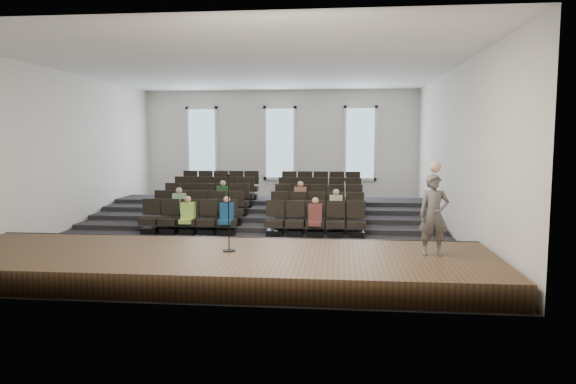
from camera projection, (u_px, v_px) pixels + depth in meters
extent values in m
plane|color=black|center=(254.00, 232.00, 15.94)|extent=(14.00, 14.00, 0.00)
cube|color=white|center=(253.00, 68.00, 15.42)|extent=(12.00, 14.00, 0.02)
cube|color=silver|center=(280.00, 148.00, 22.63)|extent=(12.00, 0.04, 5.00)
cube|color=silver|center=(185.00, 163.00, 8.73)|extent=(12.00, 0.04, 5.00)
cube|color=silver|center=(66.00, 151.00, 16.28)|extent=(0.04, 14.00, 5.00)
cube|color=silver|center=(456.00, 152.00, 15.08)|extent=(0.04, 14.00, 5.00)
cube|color=#4F3921|center=(214.00, 265.00, 10.87)|extent=(11.80, 3.60, 0.50)
cube|color=black|center=(232.00, 247.00, 12.62)|extent=(11.80, 0.06, 0.52)
cube|color=black|center=(265.00, 218.00, 18.23)|extent=(11.80, 4.80, 0.15)
cube|color=black|center=(267.00, 214.00, 18.74)|extent=(11.80, 3.75, 0.30)
cube|color=black|center=(269.00, 210.00, 19.26)|extent=(11.80, 2.70, 0.45)
cube|color=black|center=(271.00, 206.00, 19.77)|extent=(11.80, 1.65, 0.60)
cube|color=black|center=(150.00, 231.00, 15.65)|extent=(0.47, 0.43, 0.20)
cube|color=black|center=(149.00, 221.00, 15.62)|extent=(0.55, 0.50, 0.19)
cube|color=black|center=(152.00, 207.00, 15.78)|extent=(0.55, 0.08, 0.50)
cube|color=black|center=(169.00, 231.00, 15.59)|extent=(0.47, 0.43, 0.20)
cube|color=black|center=(169.00, 221.00, 15.56)|extent=(0.55, 0.50, 0.19)
cube|color=black|center=(171.00, 207.00, 15.72)|extent=(0.55, 0.08, 0.50)
cube|color=black|center=(188.00, 232.00, 15.53)|extent=(0.47, 0.43, 0.20)
cube|color=black|center=(188.00, 222.00, 15.50)|extent=(0.55, 0.50, 0.19)
cube|color=black|center=(190.00, 207.00, 15.66)|extent=(0.55, 0.08, 0.50)
cube|color=black|center=(207.00, 232.00, 15.47)|extent=(0.47, 0.43, 0.20)
cube|color=black|center=(207.00, 222.00, 15.44)|extent=(0.55, 0.50, 0.19)
cube|color=black|center=(209.00, 207.00, 15.60)|extent=(0.55, 0.08, 0.50)
cube|color=black|center=(227.00, 232.00, 15.41)|extent=(0.47, 0.43, 0.20)
cube|color=black|center=(227.00, 222.00, 15.38)|extent=(0.55, 0.50, 0.19)
cube|color=black|center=(228.00, 208.00, 15.54)|extent=(0.55, 0.08, 0.50)
cube|color=black|center=(275.00, 233.00, 15.26)|extent=(0.47, 0.43, 0.20)
cube|color=black|center=(275.00, 223.00, 15.23)|extent=(0.55, 0.50, 0.19)
cube|color=black|center=(276.00, 208.00, 15.40)|extent=(0.55, 0.08, 0.50)
cube|color=black|center=(295.00, 234.00, 15.20)|extent=(0.47, 0.43, 0.20)
cube|color=black|center=(295.00, 223.00, 15.17)|extent=(0.55, 0.50, 0.19)
cube|color=black|center=(295.00, 209.00, 15.34)|extent=(0.55, 0.08, 0.50)
cube|color=black|center=(315.00, 234.00, 15.14)|extent=(0.47, 0.43, 0.20)
cube|color=black|center=(315.00, 224.00, 15.11)|extent=(0.55, 0.50, 0.19)
cube|color=black|center=(316.00, 209.00, 15.28)|extent=(0.55, 0.08, 0.50)
cube|color=black|center=(335.00, 234.00, 15.08)|extent=(0.47, 0.43, 0.20)
cube|color=black|center=(336.00, 224.00, 15.05)|extent=(0.55, 0.50, 0.19)
cube|color=black|center=(336.00, 209.00, 15.22)|extent=(0.55, 0.08, 0.50)
cube|color=black|center=(356.00, 235.00, 15.02)|extent=(0.47, 0.43, 0.20)
cube|color=black|center=(356.00, 224.00, 14.99)|extent=(0.55, 0.50, 0.19)
cube|color=black|center=(356.00, 209.00, 15.16)|extent=(0.55, 0.08, 0.50)
cube|color=black|center=(161.00, 221.00, 16.67)|extent=(0.47, 0.43, 0.20)
cube|color=black|center=(161.00, 211.00, 16.64)|extent=(0.55, 0.50, 0.19)
cube|color=black|center=(163.00, 198.00, 16.80)|extent=(0.55, 0.08, 0.50)
cube|color=black|center=(179.00, 221.00, 16.61)|extent=(0.47, 0.43, 0.20)
cube|color=black|center=(179.00, 211.00, 16.58)|extent=(0.55, 0.50, 0.19)
cube|color=black|center=(181.00, 198.00, 16.74)|extent=(0.55, 0.08, 0.50)
cube|color=black|center=(198.00, 221.00, 16.55)|extent=(0.47, 0.43, 0.20)
cube|color=black|center=(197.00, 212.00, 16.52)|extent=(0.55, 0.50, 0.19)
cube|color=black|center=(199.00, 198.00, 16.68)|extent=(0.55, 0.08, 0.50)
cube|color=black|center=(216.00, 222.00, 16.49)|extent=(0.47, 0.43, 0.20)
cube|color=black|center=(216.00, 212.00, 16.46)|extent=(0.55, 0.50, 0.19)
cube|color=black|center=(217.00, 199.00, 16.62)|extent=(0.55, 0.08, 0.50)
cube|color=black|center=(234.00, 222.00, 16.43)|extent=(0.47, 0.43, 0.20)
cube|color=black|center=(234.00, 212.00, 16.40)|extent=(0.55, 0.50, 0.19)
cube|color=black|center=(235.00, 199.00, 16.56)|extent=(0.55, 0.08, 0.50)
cube|color=black|center=(279.00, 223.00, 16.29)|extent=(0.47, 0.43, 0.20)
cube|color=black|center=(279.00, 213.00, 16.25)|extent=(0.55, 0.50, 0.19)
cube|color=black|center=(280.00, 199.00, 16.42)|extent=(0.55, 0.08, 0.50)
cube|color=black|center=(298.00, 223.00, 16.23)|extent=(0.47, 0.43, 0.20)
cube|color=black|center=(298.00, 213.00, 16.19)|extent=(0.55, 0.50, 0.19)
cube|color=black|center=(298.00, 200.00, 16.36)|extent=(0.55, 0.08, 0.50)
cube|color=black|center=(317.00, 223.00, 16.17)|extent=(0.47, 0.43, 0.20)
cube|color=black|center=(317.00, 213.00, 16.13)|extent=(0.55, 0.50, 0.19)
cube|color=black|center=(317.00, 200.00, 16.30)|extent=(0.55, 0.08, 0.50)
cube|color=black|center=(336.00, 223.00, 16.11)|extent=(0.47, 0.43, 0.20)
cube|color=black|center=(336.00, 214.00, 16.07)|extent=(0.55, 0.50, 0.19)
cube|color=black|center=(336.00, 200.00, 16.24)|extent=(0.55, 0.08, 0.50)
cube|color=black|center=(355.00, 224.00, 16.05)|extent=(0.47, 0.43, 0.20)
cube|color=black|center=(355.00, 214.00, 16.01)|extent=(0.55, 0.50, 0.19)
cube|color=black|center=(355.00, 200.00, 16.18)|extent=(0.55, 0.08, 0.50)
cube|color=black|center=(172.00, 211.00, 17.69)|extent=(0.47, 0.42, 0.20)
cube|color=black|center=(172.00, 203.00, 17.66)|extent=(0.55, 0.50, 0.19)
cube|color=black|center=(173.00, 190.00, 17.83)|extent=(0.55, 0.08, 0.50)
cube|color=black|center=(189.00, 212.00, 17.63)|extent=(0.47, 0.42, 0.20)
cube|color=black|center=(189.00, 203.00, 17.60)|extent=(0.55, 0.50, 0.19)
cube|color=black|center=(190.00, 190.00, 17.77)|extent=(0.55, 0.08, 0.50)
cube|color=black|center=(206.00, 212.00, 17.57)|extent=(0.47, 0.42, 0.20)
cube|color=black|center=(206.00, 203.00, 17.54)|extent=(0.55, 0.50, 0.19)
cube|color=black|center=(207.00, 190.00, 17.71)|extent=(0.55, 0.08, 0.50)
cube|color=black|center=(223.00, 212.00, 17.51)|extent=(0.47, 0.42, 0.20)
cube|color=black|center=(223.00, 203.00, 17.48)|extent=(0.55, 0.50, 0.19)
cube|color=black|center=(224.00, 191.00, 17.65)|extent=(0.55, 0.08, 0.50)
cube|color=black|center=(240.00, 212.00, 17.45)|extent=(0.47, 0.42, 0.20)
cube|color=black|center=(240.00, 203.00, 17.42)|extent=(0.55, 0.50, 0.19)
cube|color=black|center=(241.00, 191.00, 17.59)|extent=(0.55, 0.08, 0.50)
cube|color=black|center=(283.00, 213.00, 17.31)|extent=(0.47, 0.42, 0.20)
cube|color=black|center=(283.00, 204.00, 17.28)|extent=(0.55, 0.50, 0.19)
cube|color=black|center=(283.00, 191.00, 17.44)|extent=(0.55, 0.08, 0.50)
cube|color=black|center=(300.00, 213.00, 17.25)|extent=(0.47, 0.42, 0.20)
cube|color=black|center=(300.00, 204.00, 17.22)|extent=(0.55, 0.50, 0.19)
cube|color=black|center=(301.00, 191.00, 17.38)|extent=(0.55, 0.08, 0.50)
cube|color=black|center=(318.00, 214.00, 17.19)|extent=(0.47, 0.42, 0.20)
cube|color=black|center=(318.00, 204.00, 17.16)|extent=(0.55, 0.50, 0.19)
cube|color=black|center=(319.00, 192.00, 17.32)|extent=(0.55, 0.08, 0.50)
cube|color=black|center=(336.00, 214.00, 17.13)|extent=(0.47, 0.42, 0.20)
cube|color=black|center=(336.00, 205.00, 17.10)|extent=(0.55, 0.50, 0.19)
cube|color=black|center=(336.00, 192.00, 17.26)|extent=(0.55, 0.08, 0.50)
cube|color=black|center=(354.00, 214.00, 17.07)|extent=(0.47, 0.42, 0.20)
cube|color=black|center=(354.00, 205.00, 17.04)|extent=(0.55, 0.50, 0.19)
cube|color=black|center=(354.00, 192.00, 17.20)|extent=(0.55, 0.08, 0.50)
cube|color=black|center=(181.00, 203.00, 18.72)|extent=(0.47, 0.42, 0.20)
cube|color=black|center=(181.00, 195.00, 18.69)|extent=(0.55, 0.50, 0.19)
cube|color=black|center=(182.00, 183.00, 18.85)|extent=(0.55, 0.08, 0.50)
cube|color=black|center=(197.00, 204.00, 18.66)|extent=(0.47, 0.42, 0.20)
cube|color=black|center=(197.00, 195.00, 18.63)|extent=(0.55, 0.50, 0.19)
cube|color=black|center=(198.00, 183.00, 18.79)|extent=(0.55, 0.08, 0.50)
cube|color=black|center=(213.00, 204.00, 18.60)|extent=(0.47, 0.42, 0.20)
cube|color=black|center=(213.00, 195.00, 18.57)|extent=(0.55, 0.50, 0.19)
cube|color=black|center=(214.00, 184.00, 18.73)|extent=(0.55, 0.08, 0.50)
cube|color=black|center=(230.00, 204.00, 18.54)|extent=(0.47, 0.42, 0.20)
cube|color=black|center=(229.00, 195.00, 18.51)|extent=(0.55, 0.50, 0.19)
cube|color=black|center=(231.00, 184.00, 18.67)|extent=(0.55, 0.08, 0.50)
cube|color=black|center=(246.00, 204.00, 18.48)|extent=(0.47, 0.42, 0.20)
cube|color=black|center=(246.00, 196.00, 18.45)|extent=(0.55, 0.50, 0.19)
cube|color=black|center=(247.00, 184.00, 18.61)|extent=(0.55, 0.08, 0.50)
cube|color=black|center=(286.00, 205.00, 18.33)|extent=(0.47, 0.42, 0.20)
cube|color=black|center=(286.00, 196.00, 18.30)|extent=(0.55, 0.50, 0.19)
cube|color=black|center=(286.00, 184.00, 18.47)|extent=(0.55, 0.08, 0.50)
cube|color=black|center=(303.00, 205.00, 18.27)|extent=(0.47, 0.42, 0.20)
cube|color=black|center=(303.00, 196.00, 18.24)|extent=(0.55, 0.50, 0.19)
cube|color=black|center=(303.00, 184.00, 18.41)|extent=(0.55, 0.08, 0.50)
cube|color=black|center=(319.00, 205.00, 18.21)|extent=(0.47, 0.42, 0.20)
cube|color=black|center=(319.00, 196.00, 18.18)|extent=(0.55, 0.50, 0.19)
cube|color=black|center=(320.00, 184.00, 18.35)|extent=(0.55, 0.08, 0.50)
cube|color=black|center=(336.00, 205.00, 18.15)|extent=(0.47, 0.42, 0.20)
cube|color=black|center=(336.00, 197.00, 18.12)|extent=(0.55, 0.50, 0.19)
cube|color=black|center=(337.00, 185.00, 18.29)|extent=(0.55, 0.08, 0.50)
cube|color=black|center=(353.00, 206.00, 18.09)|extent=(0.47, 0.42, 0.20)
cube|color=black|center=(353.00, 197.00, 18.06)|extent=(0.55, 0.50, 0.19)
cube|color=black|center=(353.00, 185.00, 18.23)|extent=(0.55, 0.08, 0.50)
cube|color=black|center=(189.00, 196.00, 19.74)|extent=(0.47, 0.42, 0.20)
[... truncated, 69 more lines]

